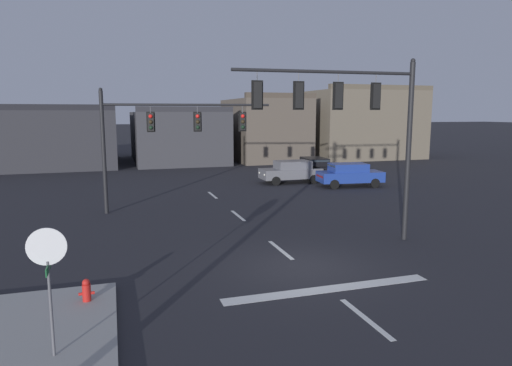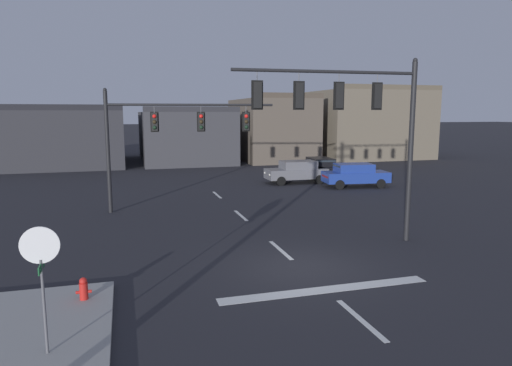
% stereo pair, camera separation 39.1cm
% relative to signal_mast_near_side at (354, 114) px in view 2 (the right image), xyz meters
% --- Properties ---
extents(ground_plane, '(400.00, 400.00, 0.00)m').
position_rel_signal_mast_near_side_xyz_m(ground_plane, '(-2.85, -2.00, -5.02)').
color(ground_plane, '#232328').
extents(stop_bar_paint, '(6.40, 0.50, 0.01)m').
position_rel_signal_mast_near_side_xyz_m(stop_bar_paint, '(-2.85, -4.00, -5.02)').
color(stop_bar_paint, silver).
rests_on(stop_bar_paint, ground).
extents(lane_centreline, '(0.16, 26.40, 0.01)m').
position_rel_signal_mast_near_side_xyz_m(lane_centreline, '(-2.85, 0.00, -5.02)').
color(lane_centreline, silver).
rests_on(lane_centreline, ground).
extents(signal_mast_near_side, '(7.18, 0.61, 7.11)m').
position_rel_signal_mast_near_side_xyz_m(signal_mast_near_side, '(0.00, 0.00, 0.00)').
color(signal_mast_near_side, black).
rests_on(signal_mast_near_side, ground).
extents(signal_mast_far_side, '(8.49, 1.08, 6.27)m').
position_rel_signal_mast_near_side_xyz_m(signal_mast_far_side, '(-6.23, 8.23, -0.81)').
color(signal_mast_far_side, black).
rests_on(signal_mast_far_side, ground).
extents(stop_sign, '(0.76, 0.64, 2.83)m').
position_rel_signal_mast_near_side_xyz_m(stop_sign, '(-9.99, -5.84, -2.88)').
color(stop_sign, '#56565B').
rests_on(stop_sign, ground).
extents(car_lot_nearside, '(4.46, 1.93, 1.61)m').
position_rel_signal_mast_near_side_xyz_m(car_lot_nearside, '(3.68, 15.21, -4.17)').
color(car_lot_nearside, slate).
rests_on(car_lot_nearside, ground).
extents(car_lot_middle, '(2.20, 4.56, 1.61)m').
position_rel_signal_mast_near_side_xyz_m(car_lot_middle, '(6.26, 16.91, -4.17)').
color(car_lot_middle, black).
rests_on(car_lot_middle, ground).
extents(car_lot_farside, '(4.60, 2.33, 1.61)m').
position_rel_signal_mast_near_side_xyz_m(car_lot_farside, '(6.89, 12.41, -4.17)').
color(car_lot_farside, navy).
rests_on(car_lot_farside, ground).
extents(fire_hydrant, '(0.40, 0.30, 0.75)m').
position_rel_signal_mast_near_side_xyz_m(fire_hydrant, '(-9.48, -3.14, -4.69)').
color(fire_hydrant, red).
rests_on(fire_hydrant, ground).
extents(building_row, '(45.56, 14.00, 7.93)m').
position_rel_signal_mast_near_side_xyz_m(building_row, '(1.43, 32.40, -1.97)').
color(building_row, '#2D2D33').
rests_on(building_row, ground).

